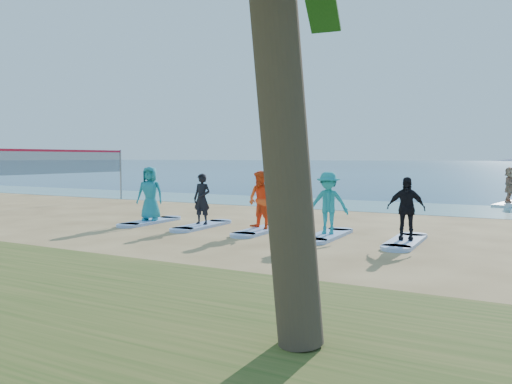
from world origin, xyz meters
The scene contains 17 objects.
ground centered at (0.00, 0.00, 0.00)m, with size 600.00×600.00×0.00m, color tan.
shallow_water centered at (0.00, 10.50, 0.01)m, with size 600.00×600.00×0.00m, color teal.
ocean centered at (0.00, 160.00, 0.01)m, with size 600.00×600.00×0.00m, color navy.
volleyball_net centered at (-9.96, 3.73, 1.90)m, with size 0.20×9.09×2.50m.
paddleboard centered at (7.75, 13.77, 0.06)m, with size 0.70×3.00×0.12m, color silver.
paddleboarder centered at (7.75, 13.77, 0.91)m, with size 1.46×0.47×1.58m, color tan.
boat_offshore_a centered at (-27.32, 67.83, 0.00)m, with size 2.64×9.11×2.03m, color silver.
surfboard_0 centered at (-2.37, 1.57, 0.04)m, with size 0.70×2.20×0.09m, color #97B5EA.
student_0 centered at (-2.37, 1.57, 0.96)m, with size 0.85×0.55×1.74m, color teal.
surfboard_1 centered at (-0.35, 1.57, 0.04)m, with size 0.70×2.20×0.09m, color #97B5EA.
student_1 centered at (-0.35, 1.57, 0.86)m, with size 0.56×0.37×1.54m, color black.
surfboard_2 centered at (1.67, 1.57, 0.04)m, with size 0.70×2.20×0.09m, color #97B5EA.
student_2 centered at (1.67, 1.57, 0.91)m, with size 0.80×0.62×1.65m, color #FF501A.
surfboard_3 centered at (3.70, 1.57, 0.04)m, with size 0.70×2.20×0.09m, color #97B5EA.
student_3 centered at (3.70, 1.57, 0.92)m, with size 1.07×0.62×1.66m, color teal.
surfboard_4 centered at (5.72, 1.57, 0.04)m, with size 0.70×2.20×0.09m, color #97B5EA.
student_4 centered at (5.72, 1.57, 0.87)m, with size 0.91×0.38×1.56m, color black.
Camera 1 is at (8.23, -10.97, 2.13)m, focal length 35.00 mm.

